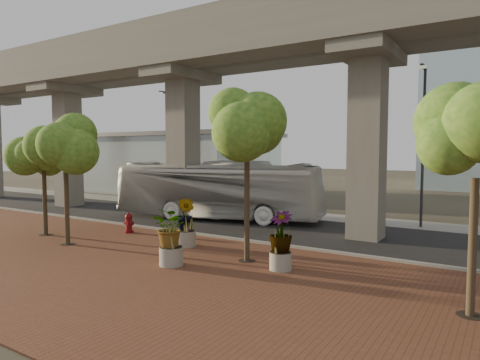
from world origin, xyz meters
The scene contains 18 objects.
ground centered at (0.00, 0.00, 0.00)m, with size 160.00×160.00×0.00m, color #322E24.
brick_plaza centered at (0.00, -8.00, 0.03)m, with size 70.00×13.00×0.06m, color brown.
asphalt_road centered at (0.00, 2.00, 0.02)m, with size 90.00×8.00×0.04m, color black.
curb_strip centered at (0.00, -2.00, 0.08)m, with size 70.00×0.25×0.16m, color gray.
far_sidewalk centered at (0.00, 7.50, 0.03)m, with size 90.00×3.00×0.06m, color gray.
transit_viaduct centered at (0.00, 2.00, 7.29)m, with size 72.00×5.60×12.40m.
station_pavilion centered at (-20.00, 16.00, 3.22)m, with size 23.00×13.00×6.30m.
transit_bus centered at (-3.98, 3.07, 1.90)m, with size 3.20×13.61×3.79m, color silver.
fire_hydrant centered at (-5.21, -3.53, 0.59)m, with size 0.56×0.50×1.11m.
planter_front centered at (1.15, -7.28, 1.43)m, with size 2.05×2.05×2.26m.
planter_right centered at (5.00, -5.53, 1.40)m, with size 2.06×2.06×2.20m.
planter_left centered at (-0.50, -4.42, 1.44)m, with size 2.07×2.07×2.28m.
street_tree_far_west centered at (-8.46, -6.32, 4.44)m, with size 3.42×3.42×5.96m.
street_tree_near_west centered at (-5.50, -7.12, 4.92)m, with size 3.65×3.65×6.54m.
street_tree_near_east centered at (3.26, -5.12, 5.27)m, with size 3.65×3.65×6.89m.
street_tree_far_east centered at (11.37, -6.77, 4.74)m, with size 3.31×3.31×6.21m.
streetlamp_west centered at (-11.89, 7.18, 5.40)m, with size 0.46×1.34×9.26m.
streetlamp_east centered at (7.82, 6.76, 5.38)m, with size 0.46×1.34×9.23m.
Camera 1 is at (12.17, -19.62, 4.53)m, focal length 32.00 mm.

